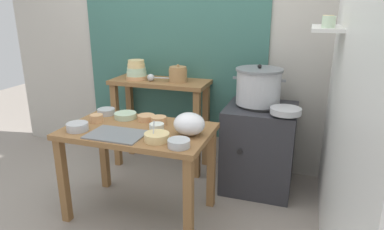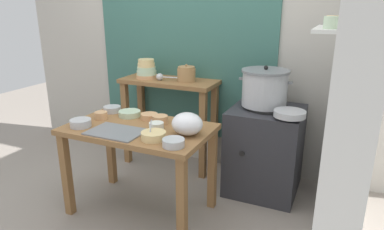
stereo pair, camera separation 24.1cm
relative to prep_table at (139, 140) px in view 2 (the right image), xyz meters
name	(u,v)px [view 2 (the right image)]	position (x,y,z in m)	size (l,w,h in m)	color
ground_plane	(146,207)	(0.01, 0.04, -0.61)	(9.00, 9.00, 0.00)	gray
wall_back	(207,37)	(0.10, 1.13, 0.69)	(4.40, 0.12, 2.60)	#B2ADA3
wall_right	(352,57)	(1.41, 0.24, 0.69)	(0.30, 3.20, 2.60)	white
prep_table	(139,140)	(0.00, 0.00, 0.00)	(1.10, 0.66, 0.72)	olive
back_shelf_table	(169,101)	(-0.19, 0.87, 0.07)	(0.96, 0.40, 0.90)	olive
stove_block	(265,150)	(0.82, 0.74, -0.23)	(0.60, 0.61, 0.78)	#2D2D33
steamer_pot	(265,88)	(0.78, 0.76, 0.33)	(0.45, 0.40, 0.34)	#B7BABF
clay_pot	(186,74)	(0.00, 0.87, 0.36)	(0.17, 0.17, 0.17)	#A37A4C
bowl_stack_enamel	(146,70)	(-0.43, 0.84, 0.38)	(0.21, 0.21, 0.19)	tan
ladle	(161,77)	(-0.25, 0.80, 0.33)	(0.26, 0.08, 0.07)	#B7BABF
serving_tray	(116,132)	(-0.08, -0.17, 0.12)	(0.40, 0.28, 0.01)	slate
plastic_bag	(187,124)	(0.41, 0.00, 0.19)	(0.23, 0.21, 0.16)	white
wide_pan	(290,114)	(1.03, 0.54, 0.19)	(0.25, 0.25, 0.05)	#B7BABF
prep_bowl_0	(101,115)	(-0.38, 0.04, 0.14)	(0.10, 0.10, 0.06)	tan
prep_bowl_1	(130,113)	(-0.21, 0.19, 0.14)	(0.18, 0.18, 0.05)	#B7D1AD
prep_bowl_2	(154,135)	(0.24, -0.18, 0.14)	(0.17, 0.17, 0.14)	#E5C684
prep_bowl_3	(81,123)	(-0.40, -0.18, 0.14)	(0.16, 0.16, 0.06)	#B7BABF
prep_bowl_4	(160,119)	(0.11, 0.14, 0.14)	(0.12, 0.12, 0.06)	tan
prep_bowl_5	(149,116)	(-0.02, 0.20, 0.14)	(0.14, 0.14, 0.04)	tan
prep_bowl_6	(173,142)	(0.42, -0.23, 0.14)	(0.15, 0.15, 0.05)	#B7BABF
prep_bowl_7	(112,109)	(-0.41, 0.23, 0.14)	(0.15, 0.15, 0.05)	#B7BABF
prep_bowl_8	(156,126)	(0.15, 0.01, 0.14)	(0.11, 0.11, 0.05)	silver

